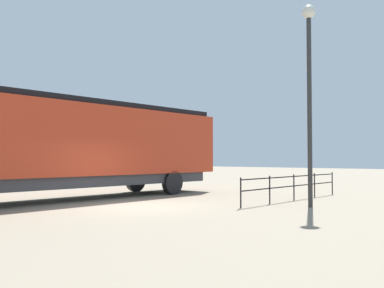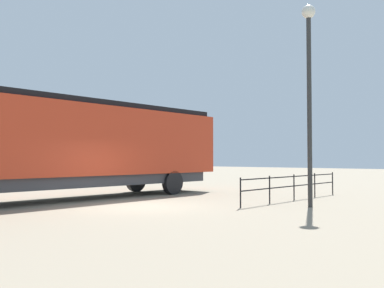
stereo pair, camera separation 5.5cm
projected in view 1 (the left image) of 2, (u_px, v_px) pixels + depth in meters
name	position (u px, v px, depth m)	size (l,w,h in m)	color
ground_plane	(138.00, 206.00, 14.81)	(120.00, 120.00, 0.00)	gray
locomotive	(74.00, 144.00, 17.39)	(2.91, 15.75, 4.06)	red
lamp_post	(309.00, 73.00, 14.77)	(0.47, 0.47, 7.05)	#2D2D2D
platform_fence	(294.00, 183.00, 17.13)	(0.05, 7.50, 1.04)	black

